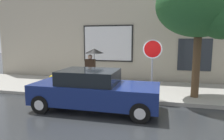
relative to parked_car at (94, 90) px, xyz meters
The scene contains 8 objects.
ground_plane 1.44m from the parked_car, ahead, with size 60.00×60.00×0.00m, color #282B2D.
sidewalk 3.38m from the parked_car, 68.00° to the left, with size 20.00×4.00×0.15m, color gray.
building_facade 6.34m from the parked_car, 77.58° to the left, with size 20.00×0.67×7.00m.
parked_car is the anchor object (origin of this frame).
fire_hydrant 3.32m from the parked_car, 146.79° to the left, with size 0.30×0.44×0.71m.
pedestrian_with_umbrella 2.92m from the parked_car, 109.94° to the left, with size 0.93×0.93×1.96m.
street_tree 5.34m from the parked_car, 27.19° to the left, with size 3.44×2.93×5.05m.
stop_sign 2.69m from the parked_car, 36.41° to the left, with size 0.76×0.10×2.39m.
Camera 1 is at (1.11, -6.87, 2.51)m, focal length 32.61 mm.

